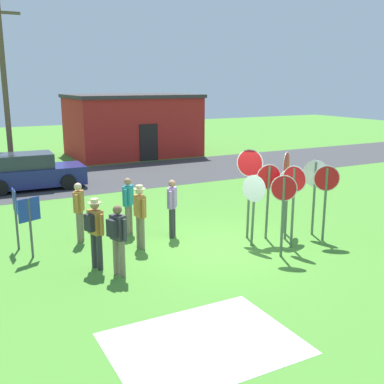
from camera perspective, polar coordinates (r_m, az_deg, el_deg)
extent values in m
plane|color=#47842D|center=(12.67, 3.63, -6.89)|extent=(80.00, 80.00, 0.00)
cube|color=#38383A|center=(22.26, -11.02, 1.77)|extent=(60.00, 6.40, 0.01)
cube|color=#ADAAA3|center=(8.36, 1.40, -18.16)|extent=(3.20, 2.40, 0.01)
cube|color=#B2231E|center=(28.94, -7.41, 8.03)|extent=(7.35, 5.19, 3.50)
cube|color=#383333|center=(28.83, -7.52, 11.69)|extent=(7.55, 5.39, 0.20)
cube|color=black|center=(26.60, -5.37, 6.10)|extent=(1.10, 0.08, 2.10)
cylinder|color=brown|center=(22.47, -22.06, 11.32)|extent=(0.24, 0.24, 7.91)
cube|color=navy|center=(20.65, -19.17, 1.86)|extent=(4.37, 1.97, 0.76)
cube|color=#2D333D|center=(20.51, -20.01, 3.66)|extent=(2.30, 1.62, 0.60)
cylinder|color=black|center=(21.74, -15.93, 2.08)|extent=(0.65, 0.25, 0.64)
cylinder|color=black|center=(20.00, -15.03, 1.18)|extent=(0.65, 0.25, 0.64)
cylinder|color=black|center=(19.71, -22.65, 0.43)|extent=(0.65, 0.25, 0.64)
cylinder|color=#51664C|center=(13.32, 11.58, -1.67)|extent=(0.08, 0.09, 1.97)
cylinder|color=white|center=(13.17, 11.70, 1.04)|extent=(0.81, 0.14, 0.82)
cylinder|color=red|center=(13.18, 11.67, 1.05)|extent=(0.75, 0.13, 0.76)
cylinder|color=#51664C|center=(13.22, 9.32, -1.36)|extent=(0.11, 0.18, 2.12)
cylinder|color=white|center=(13.05, 9.44, 1.87)|extent=(0.70, 0.24, 0.72)
cylinder|color=red|center=(13.04, 9.46, 1.86)|extent=(0.65, 0.22, 0.66)
cylinder|color=#51664C|center=(12.68, 7.57, -2.43)|extent=(0.18, 0.12, 1.91)
cylinder|color=white|center=(12.52, 7.66, 0.43)|extent=(0.31, 0.70, 0.73)
cylinder|color=red|center=(12.53, 7.69, 0.43)|extent=(0.29, 0.65, 0.68)
cylinder|color=#51664C|center=(13.20, 7.05, -0.41)|extent=(0.19, 0.16, 2.52)
cylinder|color=white|center=(13.02, 7.16, 3.58)|extent=(0.47, 0.68, 0.78)
cylinder|color=red|center=(13.01, 7.15, 3.58)|extent=(0.44, 0.63, 0.73)
cylinder|color=#51664C|center=(13.91, 11.40, -0.19)|extent=(0.10, 0.10, 2.36)
cylinder|color=white|center=(13.75, 11.56, 3.21)|extent=(0.64, 0.53, 0.82)
cylinder|color=red|center=(13.74, 11.60, 3.20)|extent=(0.60, 0.49, 0.76)
cylinder|color=#51664C|center=(11.94, 11.12, -3.12)|extent=(0.10, 0.10, 2.08)
cylinder|color=white|center=(11.75, 11.28, 0.46)|extent=(0.54, 0.41, 0.67)
cylinder|color=red|center=(11.74, 11.28, 0.45)|extent=(0.50, 0.38, 0.62)
cylinder|color=#51664C|center=(12.63, 12.35, -1.99)|extent=(0.09, 0.09, 2.20)
cylinder|color=white|center=(12.45, 12.53, 1.58)|extent=(0.25, 0.68, 0.71)
cylinder|color=red|center=(12.44, 12.51, 1.57)|extent=(0.23, 0.63, 0.66)
cylinder|color=#51664C|center=(13.88, 14.83, -0.83)|extent=(0.09, 0.09, 2.16)
cylinder|color=white|center=(13.73, 15.02, 2.19)|extent=(0.33, 0.74, 0.80)
cylinder|color=red|center=(13.73, 15.04, 2.20)|extent=(0.31, 0.69, 0.74)
cylinder|color=#51664C|center=(13.40, 16.09, -1.53)|extent=(0.10, 0.11, 2.11)
cylinder|color=white|center=(13.23, 16.30, 1.63)|extent=(0.63, 0.39, 0.73)
cylinder|color=red|center=(13.22, 16.31, 1.62)|extent=(0.59, 0.36, 0.67)
cylinder|color=#7A6B56|center=(13.49, -13.54, -3.99)|extent=(0.14, 0.14, 0.88)
cylinder|color=#7A6B56|center=(13.29, -13.77, -4.27)|extent=(0.14, 0.14, 0.88)
cube|color=#B27533|center=(13.19, -13.82, -1.11)|extent=(0.37, 0.42, 0.58)
cylinder|color=#B27533|center=(13.42, -13.56, -0.93)|extent=(0.09, 0.09, 0.52)
cylinder|color=#B27533|center=(12.97, -14.08, -1.46)|extent=(0.09, 0.09, 0.52)
sphere|color=beige|center=(13.10, -13.92, 0.65)|extent=(0.21, 0.21, 0.21)
cylinder|color=#2D2D33|center=(11.47, -12.00, -7.02)|extent=(0.14, 0.14, 0.88)
cylinder|color=#2D2D33|center=(11.30, -11.33, -7.30)|extent=(0.14, 0.14, 0.88)
cube|color=#B27533|center=(11.15, -11.84, -3.64)|extent=(0.33, 0.41, 0.58)
cylinder|color=#B27533|center=(11.35, -12.56, -3.49)|extent=(0.09, 0.09, 0.52)
cylinder|color=#B27533|center=(10.97, -11.09, -4.00)|extent=(0.09, 0.09, 0.52)
sphere|color=#9E7051|center=(11.04, -11.95, -1.58)|extent=(0.21, 0.21, 0.21)
cylinder|color=beige|center=(11.03, -11.96, -1.29)|extent=(0.32, 0.31, 0.02)
cylinder|color=beige|center=(11.01, -11.97, -1.04)|extent=(0.19, 0.19, 0.09)
cube|color=#232328|center=(11.05, -12.56, -3.73)|extent=(0.22, 0.29, 0.40)
cylinder|color=#7A6B56|center=(13.87, -7.66, -3.25)|extent=(0.14, 0.14, 0.88)
cylinder|color=#7A6B56|center=(13.68, -7.96, -3.51)|extent=(0.14, 0.14, 0.88)
cube|color=teal|center=(13.58, -7.91, -0.43)|extent=(0.40, 0.42, 0.58)
cylinder|color=teal|center=(13.81, -7.58, -0.28)|extent=(0.09, 0.09, 0.52)
cylinder|color=teal|center=(13.37, -8.24, -0.75)|extent=(0.09, 0.09, 0.52)
sphere|color=#9E7051|center=(13.49, -7.96, 1.28)|extent=(0.21, 0.21, 0.21)
cylinder|color=#7A6B56|center=(10.98, -9.36, -7.84)|extent=(0.14, 0.14, 0.88)
cylinder|color=#7A6B56|center=(10.82, -8.61, -8.13)|extent=(0.14, 0.14, 0.88)
cube|color=#333338|center=(10.66, -9.13, -4.33)|extent=(0.33, 0.41, 0.58)
cylinder|color=#333338|center=(10.84, -9.93, -4.16)|extent=(0.09, 0.09, 0.52)
cylinder|color=#333338|center=(10.49, -8.29, -4.70)|extent=(0.09, 0.09, 0.52)
sphere|color=brown|center=(10.54, -9.21, -2.17)|extent=(0.21, 0.21, 0.21)
cube|color=#232328|center=(10.55, -9.85, -4.42)|extent=(0.22, 0.29, 0.40)
cylinder|color=#7A6B56|center=(12.69, -6.58, -4.80)|extent=(0.14, 0.14, 0.88)
cylinder|color=#7A6B56|center=(12.50, -6.18, -5.08)|extent=(0.14, 0.14, 0.88)
cube|color=#B27533|center=(12.39, -6.47, -1.73)|extent=(0.23, 0.37, 0.58)
cylinder|color=#B27533|center=(12.61, -6.89, -1.57)|extent=(0.09, 0.09, 0.52)
cylinder|color=#B27533|center=(12.18, -6.02, -2.08)|extent=(0.09, 0.09, 0.52)
sphere|color=beige|center=(12.29, -6.52, 0.14)|extent=(0.21, 0.21, 0.21)
cylinder|color=beige|center=(12.27, -6.52, 0.40)|extent=(0.32, 0.31, 0.02)
cylinder|color=beige|center=(12.26, -6.53, 0.63)|extent=(0.19, 0.19, 0.09)
cylinder|color=#2D2D33|center=(13.52, -2.35, -3.59)|extent=(0.14, 0.14, 0.88)
cylinder|color=#2D2D33|center=(13.31, -2.54, -3.86)|extent=(0.14, 0.14, 0.88)
cube|color=#9E7AB2|center=(13.22, -2.48, -0.70)|extent=(0.39, 0.42, 0.58)
cylinder|color=#9E7AB2|center=(13.45, -2.27, -0.54)|extent=(0.09, 0.09, 0.52)
cylinder|color=#9E7AB2|center=(12.99, -2.69, -1.04)|extent=(0.09, 0.09, 0.52)
sphere|color=#9E7051|center=(13.12, -2.50, 1.06)|extent=(0.21, 0.21, 0.21)
cylinder|color=#4C4C51|center=(13.12, -20.89, -3.26)|extent=(0.06, 0.06, 1.65)
cube|color=#1E389E|center=(12.98, -21.08, -1.03)|extent=(0.03, 0.60, 0.60)
cylinder|color=#4C4C51|center=(12.40, -19.31, -4.25)|extent=(0.06, 0.06, 1.57)
cube|color=#1E389E|center=(12.27, -19.49, -2.08)|extent=(0.57, 0.25, 0.60)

